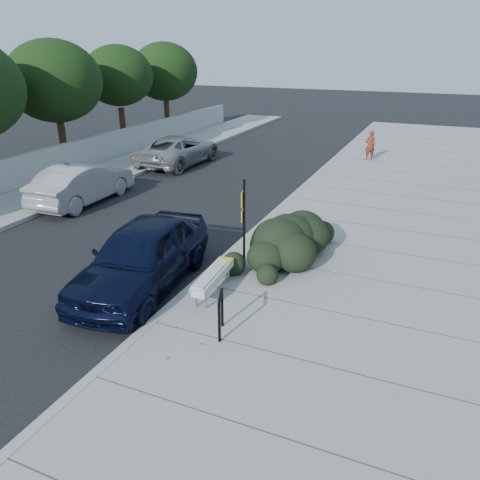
% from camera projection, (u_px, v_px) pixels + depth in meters
% --- Properties ---
extents(ground, '(120.00, 120.00, 0.00)m').
position_uv_depth(ground, '(196.00, 288.00, 12.07)').
color(ground, black).
rests_on(ground, ground).
extents(sidewalk_near, '(11.20, 50.00, 0.15)m').
position_uv_depth(sidewalk_near, '(436.00, 249.00, 14.22)').
color(sidewalk_near, gray).
rests_on(sidewalk_near, ground).
extents(sidewalk_far, '(3.00, 50.00, 0.15)m').
position_uv_depth(sidewalk_far, '(54.00, 192.00, 19.77)').
color(sidewalk_far, gray).
rests_on(sidewalk_far, ground).
extents(curb_near, '(0.22, 50.00, 0.17)m').
position_uv_depth(curb_near, '(264.00, 223.00, 16.27)').
color(curb_near, '#9E9E99').
rests_on(curb_near, ground).
extents(curb_far, '(0.22, 50.00, 0.17)m').
position_uv_depth(curb_far, '(82.00, 196.00, 19.22)').
color(curb_far, '#9E9E99').
rests_on(curb_far, ground).
extents(far_wall, '(0.30, 40.00, 1.50)m').
position_uv_depth(far_wall, '(22.00, 172.00, 20.14)').
color(far_wall, '#9E9E99').
rests_on(far_wall, ground).
extents(tree_far_d, '(4.60, 4.60, 6.16)m').
position_uv_depth(tree_far_d, '(54.00, 81.00, 22.68)').
color(tree_far_d, '#332114').
rests_on(tree_far_d, ground).
extents(tree_far_e, '(4.00, 4.00, 5.90)m').
position_uv_depth(tree_far_e, '(118.00, 76.00, 26.92)').
color(tree_far_e, '#332114').
rests_on(tree_far_e, ground).
extents(tree_far_f, '(4.40, 4.40, 6.07)m').
position_uv_depth(tree_far_f, '(164.00, 72.00, 31.15)').
color(tree_far_f, '#332114').
rests_on(tree_far_f, ground).
extents(bench, '(0.50, 1.93, 0.57)m').
position_uv_depth(bench, '(213.00, 277.00, 11.34)').
color(bench, gray).
rests_on(bench, sidewalk_near).
extents(bike_rack, '(0.26, 0.61, 0.93)m').
position_uv_depth(bike_rack, '(221.00, 310.00, 9.69)').
color(bike_rack, black).
rests_on(bike_rack, sidewalk_near).
extents(sign_post, '(0.12, 0.29, 2.50)m').
position_uv_depth(sign_post, '(244.00, 219.00, 12.28)').
color(sign_post, black).
rests_on(sign_post, sidewalk_near).
extents(hedge, '(2.96, 4.12, 1.39)m').
position_uv_depth(hedge, '(283.00, 233.00, 13.31)').
color(hedge, black).
rests_on(hedge, sidewalk_near).
extents(sedan_navy, '(2.58, 5.25, 1.72)m').
position_uv_depth(sedan_navy, '(142.00, 256.00, 11.83)').
color(sedan_navy, black).
rests_on(sedan_navy, ground).
extents(wagon_silver, '(1.81, 4.79, 1.56)m').
position_uv_depth(wagon_silver, '(83.00, 183.00, 18.39)').
color(wagon_silver, '#A0A1A5').
rests_on(wagon_silver, ground).
extents(suv_silver, '(2.59, 5.47, 1.51)m').
position_uv_depth(suv_silver, '(179.00, 150.00, 24.41)').
color(suv_silver, gray).
rests_on(suv_silver, ground).
extents(pedestrian, '(0.67, 0.58, 1.54)m').
position_uv_depth(pedestrian, '(370.00, 145.00, 24.73)').
color(pedestrian, maroon).
rests_on(pedestrian, sidewalk_near).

